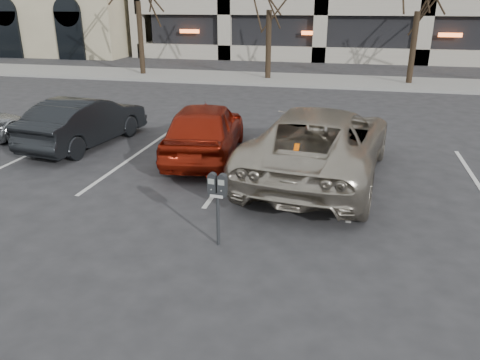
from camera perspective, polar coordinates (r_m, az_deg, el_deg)
ground at (r=9.27m, az=4.41°, el=-3.58°), size 140.00×140.00×0.00m
sidewalk at (r=24.67m, az=10.43°, el=11.79°), size 80.00×4.00×0.12m
stall_lines at (r=11.61m, az=-0.62°, el=1.68°), size 16.90×5.20×0.00m
parking_meter at (r=7.56m, az=-2.77°, el=-1.45°), size 0.33×0.15×1.25m
suv_silver at (r=10.89m, az=9.72°, el=4.54°), size 3.39×6.17×1.64m
car_red at (r=12.21m, az=-4.29°, el=6.18°), size 2.31×4.53×1.48m
car_dark at (r=13.95m, az=-18.38°, el=6.81°), size 1.99×4.31×1.37m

